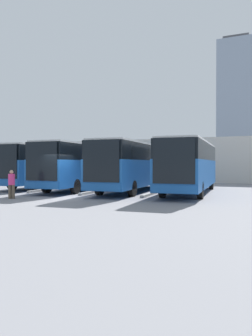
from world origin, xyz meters
TOP-DOWN VIEW (x-y plane):
  - ground_plane at (0.00, 0.00)m, footprint 600.00×600.00m
  - bus_0 at (-5.98, -5.53)m, footprint 3.39×11.85m
  - curb_divider_0 at (-3.99, -3.80)m, footprint 0.67×5.21m
  - bus_1 at (-2.00, -5.30)m, footprint 3.39×11.85m
  - curb_divider_1 at (0.00, -3.57)m, footprint 0.67×5.21m
  - bus_2 at (1.99, -5.28)m, footprint 3.39×11.85m
  - curb_divider_2 at (3.99, -3.55)m, footprint 0.67×5.21m
  - bus_3 at (5.98, -6.35)m, footprint 3.39×11.85m
  - pedestrian at (2.34, 2.07)m, footprint 0.45×0.45m
  - station_building at (0.00, -24.82)m, footprint 36.87×16.89m
  - office_tower at (9.51, -200.44)m, footprint 21.73×21.73m

SIDE VIEW (x-z plane):
  - ground_plane at x=0.00m, z-range 0.00..0.00m
  - curb_divider_0 at x=-3.99m, z-range 0.00..0.15m
  - curb_divider_1 at x=0.00m, z-range 0.00..0.15m
  - curb_divider_2 at x=3.99m, z-range 0.00..0.15m
  - pedestrian at x=2.34m, z-range 0.06..1.66m
  - bus_0 at x=-5.98m, z-range 0.19..3.58m
  - bus_1 at x=-2.00m, z-range 0.19..3.58m
  - bus_2 at x=1.99m, z-range 0.19..3.58m
  - bus_3 at x=5.98m, z-range 0.19..3.58m
  - station_building at x=0.00m, z-range 0.02..4.70m
  - office_tower at x=9.51m, z-range -0.60..79.83m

